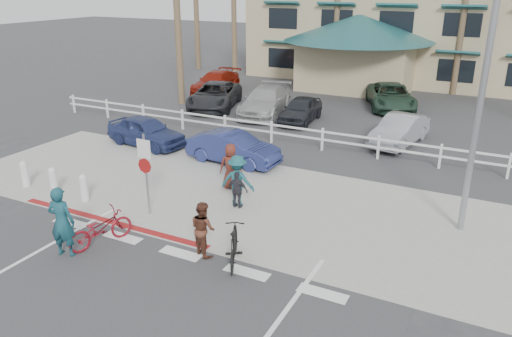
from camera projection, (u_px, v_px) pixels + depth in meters
The scene contains 27 objects.
ground at pixel (167, 265), 12.83m from camera, with size 140.00×140.00×0.00m, color #333335.
bike_path at pixel (114, 307), 11.16m from camera, with size 12.00×16.00×0.01m, color #333335.
sidewalk_plaza at pixel (249, 200), 16.58m from camera, with size 22.00×7.00×0.01m, color gray.
cross_street at pixel (295, 163), 19.91m from camera, with size 40.00×5.00×0.01m, color #333335.
parking_lot at pixel (361, 111), 27.83m from camera, with size 50.00×16.00×0.01m, color #333335.
curb_red at pixel (110, 222), 15.10m from camera, with size 7.00×0.25×0.02m, color maroon.
rail_fence at pixel (325, 140), 21.19m from camera, with size 29.40×0.16×1.00m, color silver, non-canonical shape.
sign_post at pixel (146, 170), 15.13m from camera, with size 0.50×0.10×2.90m, color gray, non-canonical shape.
bollard_0 at pixel (84, 188), 16.36m from camera, with size 0.26×0.26×0.95m, color silver, non-canonical shape.
bollard_1 at pixel (53, 181), 16.96m from camera, with size 0.26×0.26×0.95m, color silver, non-canonical shape.
bollard_2 at pixel (25, 174), 17.55m from camera, with size 0.26×0.26×0.95m, color silver, non-canonical shape.
streetlight_0 at pixel (485, 76), 13.07m from camera, with size 0.60×2.00×9.00m, color gray, non-canonical shape.
bike_red at pixel (100, 229), 13.64m from camera, with size 0.65×1.88×0.99m, color maroon.
rider_red at pixel (62, 222), 12.97m from camera, with size 0.71×0.47×1.95m, color #15434E.
bike_black at pixel (234, 245), 12.72m from camera, with size 0.49×1.74×1.04m, color black.
rider_black at pixel (203, 228), 13.09m from camera, with size 0.73×0.57×1.50m, color #532B1D.
pedestrian_a at pixel (238, 181), 15.93m from camera, with size 1.10×0.63×1.71m, color #194E56.
pedestrian_child at pixel (238, 190), 15.84m from camera, with size 0.72×0.30×1.23m, color #2B2A32.
pedestrian_b at pixel (231, 166), 17.32m from camera, with size 0.79×0.51×1.61m, color #562118.
car_white_sedan at pixel (233, 148), 19.79m from camera, with size 1.33×3.81×1.25m, color navy.
car_red_compact at pixel (146, 131), 21.87m from camera, with size 1.54×3.83×1.31m, color navy.
lot_car_0 at pixel (215, 96), 28.35m from camera, with size 2.35×5.10×1.42m, color #212327.
lot_car_1 at pixel (265, 101), 27.00m from camera, with size 2.04×5.03×1.46m, color #9C9C9C.
lot_car_2 at pixel (301, 110), 25.56m from camera, with size 1.51×3.75×1.28m, color black.
lot_car_3 at pixel (400, 130), 22.03m from camera, with size 1.38×3.96×1.30m, color gray.
lot_car_4 at pixel (216, 82), 32.34m from camera, with size 1.86×4.56×1.32m, color maroon.
lot_car_5 at pixel (391, 96), 28.21m from camera, with size 2.31×5.01×1.39m, color #233D2E.
Camera 1 is at (7.08, -8.88, 6.86)m, focal length 35.00 mm.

